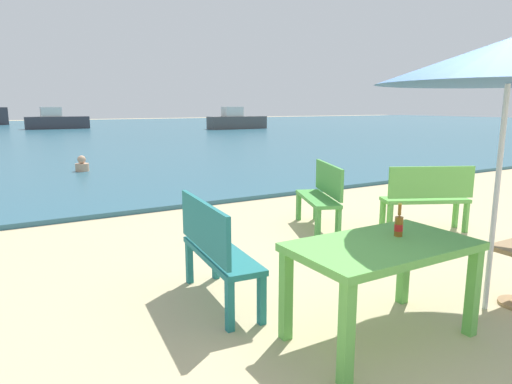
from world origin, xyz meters
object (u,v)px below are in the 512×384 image
at_px(picnic_table_green, 382,257).
at_px(beer_bottle_amber, 399,225).
at_px(patio_umbrella, 510,61).
at_px(bench_teal_center, 214,246).
at_px(boat_sailboat, 57,121).
at_px(swimmer_person, 82,165).
at_px(boat_ferry, 236,121).
at_px(bench_green_right, 322,192).
at_px(bench_green_left, 427,195).

bearing_deg(picnic_table_green, beer_bottle_amber, 15.42).
height_order(patio_umbrella, bench_teal_center, patio_umbrella).
bearing_deg(bench_teal_center, picnic_table_green, -55.09).
bearing_deg(boat_sailboat, patio_umbrella, -90.93).
xyz_separation_m(swimmer_person, boat_ferry, (13.56, 17.01, 0.41)).
height_order(swimmer_person, boat_ferry, boat_ferry).
relative_size(patio_umbrella, boat_ferry, 0.53).
bearing_deg(patio_umbrella, bench_teal_center, 146.77).
distance_m(bench_teal_center, bench_green_right, 2.82).
distance_m(beer_bottle_amber, bench_teal_center, 1.59).
bearing_deg(swimmer_person, bench_green_left, -68.52).
bearing_deg(swimmer_person, bench_teal_center, -92.20).
xyz_separation_m(bench_green_left, boat_sailboat, (-1.01, 31.90, 0.10)).
bearing_deg(bench_green_left, picnic_table_green, -146.61).
height_order(bench_green_right, swimmer_person, bench_green_right).
height_order(bench_teal_center, boat_ferry, boat_ferry).
xyz_separation_m(picnic_table_green, bench_teal_center, (-0.84, 1.20, -0.11)).
bearing_deg(boat_ferry, bench_green_right, -115.27).
relative_size(picnic_table_green, bench_teal_center, 1.14).
height_order(patio_umbrella, bench_green_right, patio_umbrella).
bearing_deg(bench_green_right, picnic_table_green, -120.32).
relative_size(bench_green_left, boat_sailboat, 0.29).
height_order(bench_teal_center, swimmer_person, bench_teal_center).
relative_size(boat_sailboat, boat_ferry, 0.98).
relative_size(beer_bottle_amber, bench_green_right, 0.21).
height_order(bench_green_left, swimmer_person, bench_green_left).
height_order(bench_green_right, boat_sailboat, boat_sailboat).
relative_size(picnic_table_green, bench_green_left, 1.13).
relative_size(patio_umbrella, swimmer_person, 5.61).
relative_size(picnic_table_green, bench_green_right, 1.12).
xyz_separation_m(bench_green_left, boat_ferry, (10.33, 25.22, 0.11)).
xyz_separation_m(patio_umbrella, bench_green_right, (0.39, 2.80, -1.58)).
xyz_separation_m(bench_green_right, boat_ferry, (11.50, 24.35, 0.11)).
bearing_deg(bench_green_left, beer_bottle_amber, -145.23).
xyz_separation_m(picnic_table_green, bench_green_left, (2.74, 1.80, -0.11)).
xyz_separation_m(patio_umbrella, bench_teal_center, (-2.01, 1.32, -1.58)).
distance_m(patio_umbrella, boat_sailboat, 33.86).
bearing_deg(bench_green_left, boat_sailboat, 91.81).
xyz_separation_m(bench_teal_center, bench_green_left, (3.57, 0.61, 0.00)).
bearing_deg(bench_teal_center, bench_green_left, 9.64).
distance_m(bench_teal_center, swimmer_person, 8.83).
bearing_deg(beer_bottle_amber, picnic_table_green, -164.58).
distance_m(picnic_table_green, boat_ferry, 30.02).
relative_size(bench_green_right, boat_sailboat, 0.29).
bearing_deg(bench_teal_center, beer_bottle_amber, -46.81).
xyz_separation_m(beer_bottle_amber, boat_sailboat, (1.50, 33.64, -0.21)).
bearing_deg(boat_ferry, patio_umbrella, -113.64).
distance_m(bench_teal_center, boat_sailboat, 32.60).
bearing_deg(swimmer_person, patio_umbrella, -80.62).
bearing_deg(patio_umbrella, picnic_table_green, 174.08).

